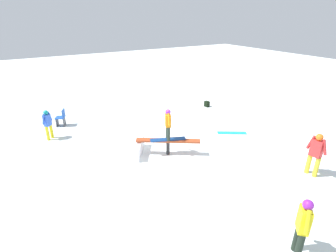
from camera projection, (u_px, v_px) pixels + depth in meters
ground_plane at (168, 154)px, 10.78m from camera, size 60.00×60.00×0.00m
rail_feature at (168, 142)px, 10.55m from camera, size 2.31×1.65×0.66m
snow_kicker_ramp at (120, 147)px, 10.77m from camera, size 2.33×2.24×0.52m
main_rider_on_rail at (168, 125)px, 10.27m from camera, size 1.43×0.79×1.30m
bystander_red at (316, 152)px, 9.07m from camera, size 0.26×0.71×1.61m
bystander_yellow at (303, 225)px, 5.96m from camera, size 0.57×0.56×1.61m
bystander_blue at (48, 123)px, 11.76m from camera, size 0.50×0.45×1.40m
loose_snowboard_cyan at (232, 133)px, 12.65m from camera, size 1.32×0.97×0.02m
folding_chair at (61, 118)px, 13.31m from camera, size 0.58×0.58×0.88m
backpack_on_snow at (207, 104)px, 16.14m from camera, size 0.24×0.31×0.34m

